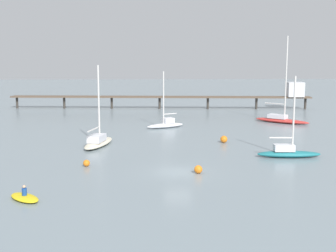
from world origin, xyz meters
name	(u,v)px	position (x,y,z in m)	size (l,w,h in m)	color
ground_plane	(178,172)	(0.00, 0.00, 0.00)	(400.00, 400.00, 0.00)	gray
pier	(211,94)	(10.84, 52.28, 3.11)	(63.89, 8.26, 5.73)	brown
sailboat_red	(281,118)	(19.52, 31.17, 0.76)	(8.51, 7.93, 14.20)	red
sailboat_white	(166,124)	(0.09, 26.82, 0.61)	(6.42, 4.52, 8.64)	white
sailboat_teal	(288,152)	(12.21, 5.58, 0.62)	(6.89, 2.10, 8.67)	#1E727A
sailboat_cream	(98,141)	(-8.79, 12.93, 0.63)	(3.98, 8.04, 9.73)	beige
dinghy_yellow	(25,197)	(-12.06, -7.51, 0.20)	(3.17, 3.20, 1.14)	yellow
mooring_buoy_outer	(198,169)	(1.78, -0.61, 0.38)	(0.77, 0.77, 0.77)	orange
mooring_buoy_inner	(224,139)	(6.82, 14.10, 0.45)	(0.89, 0.89, 0.89)	orange
mooring_buoy_near	(86,163)	(-8.84, 2.58, 0.33)	(0.67, 0.67, 0.67)	orange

